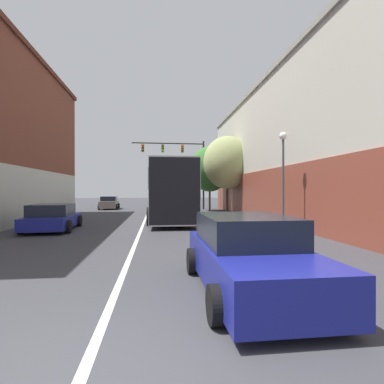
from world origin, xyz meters
TOP-DOWN VIEW (x-y plane):
  - lane_center_line at (0.00, 16.00)m, footprint 0.14×44.00m
  - building_right_storefront at (10.71, 15.43)m, footprint 6.76×28.97m
  - bus at (1.67, 17.53)m, footprint 2.91×12.94m
  - hatchback_foreground at (2.49, 2.66)m, footprint 2.07×4.28m
  - parked_car_left_near at (-4.15, 29.00)m, footprint 2.03×4.07m
  - parked_car_left_mid at (-4.21, 12.19)m, footprint 2.37×4.34m
  - traffic_signal_gantry at (3.25, 27.98)m, footprint 7.46×0.36m
  - street_lamp at (6.41, 10.01)m, footprint 0.35×0.35m
  - street_tree_near at (6.60, 21.57)m, footprint 4.00×3.60m
  - street_tree_far at (5.77, 25.19)m, footprint 3.89×3.50m

SIDE VIEW (x-z plane):
  - lane_center_line at x=0.00m, z-range 0.00..0.01m
  - parked_car_left_mid at x=-4.21m, z-range -0.03..1.22m
  - parked_car_left_near at x=-4.15m, z-range -0.03..1.29m
  - hatchback_foreground at x=2.49m, z-range -0.04..1.36m
  - bus at x=1.67m, z-range 0.22..3.75m
  - street_lamp at x=6.41m, z-range 0.55..5.08m
  - street_tree_far at x=5.77m, z-range 0.91..7.01m
  - street_tree_near at x=6.60m, z-range 1.03..7.49m
  - building_right_storefront at x=10.71m, z-range 0.11..9.26m
  - traffic_signal_gantry at x=3.25m, z-range 1.69..8.77m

